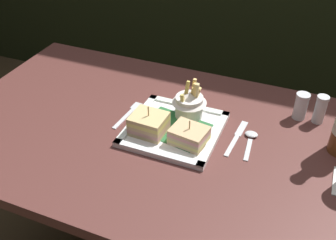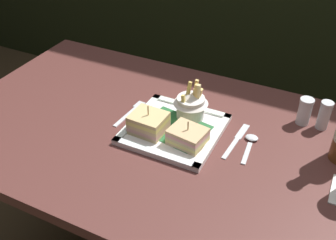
{
  "view_description": "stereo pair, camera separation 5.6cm",
  "coord_description": "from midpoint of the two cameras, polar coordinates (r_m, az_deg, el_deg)",
  "views": [
    {
      "loc": [
        0.34,
        -0.78,
        1.39
      ],
      "look_at": [
        0.01,
        0.01,
        0.76
      ],
      "focal_mm": 41.81,
      "sensor_mm": 36.0,
      "label": 1
    },
    {
      "loc": [
        0.39,
        -0.75,
        1.39
      ],
      "look_at": [
        0.01,
        0.01,
        0.76
      ],
      "focal_mm": 41.81,
      "sensor_mm": 36.0,
      "label": 2
    }
  ],
  "objects": [
    {
      "name": "knife",
      "position": [
        1.07,
        11.51,
        -2.8
      ],
      "size": [
        0.03,
        0.16,
        0.0
      ],
      "color": "silver",
      "rests_on": "dining_table"
    },
    {
      "name": "sandwich_half_right",
      "position": [
        1.02,
        4.48,
        -2.41
      ],
      "size": [
        0.1,
        0.09,
        0.07
      ],
      "color": "#E1BE8B",
      "rests_on": "square_plate"
    },
    {
      "name": "spoon",
      "position": [
        1.07,
        13.44,
        -3.08
      ],
      "size": [
        0.04,
        0.12,
        0.01
      ],
      "color": "silver",
      "rests_on": "dining_table"
    },
    {
      "name": "dining_table",
      "position": [
        1.17,
        0.54,
        -7.14
      ],
      "size": [
        1.23,
        0.73,
        0.72
      ],
      "color": "#572E29",
      "rests_on": "ground_plane"
    },
    {
      "name": "sandwich_half_left",
      "position": [
        1.05,
        -1.31,
        -0.47
      ],
      "size": [
        0.1,
        0.08,
        0.08
      ],
      "color": "#D2B27C",
      "rests_on": "square_plate"
    },
    {
      "name": "fork",
      "position": [
        1.15,
        -4.0,
        1.15
      ],
      "size": [
        0.03,
        0.14,
        0.0
      ],
      "color": "silver",
      "rests_on": "dining_table"
    },
    {
      "name": "pepper_shaker",
      "position": [
        1.16,
        23.06,
        0.4
      ],
      "size": [
        0.03,
        0.03,
        0.08
      ],
      "color": "silver",
      "rests_on": "dining_table"
    },
    {
      "name": "fries_cup",
      "position": [
        1.1,
        4.84,
        2.41
      ],
      "size": [
        0.1,
        0.1,
        0.11
      ],
      "color": "silver",
      "rests_on": "square_plate"
    },
    {
      "name": "salt_shaker",
      "position": [
        1.17,
        20.57,
        0.98
      ],
      "size": [
        0.04,
        0.04,
        0.08
      ],
      "color": "silver",
      "rests_on": "dining_table"
    },
    {
      "name": "square_plate",
      "position": [
        1.08,
        2.41,
        -1.41
      ],
      "size": [
        0.25,
        0.25,
        0.02
      ],
      "color": "white",
      "rests_on": "dining_table"
    }
  ]
}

